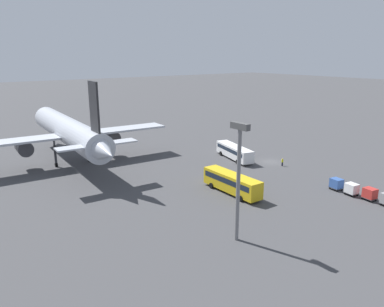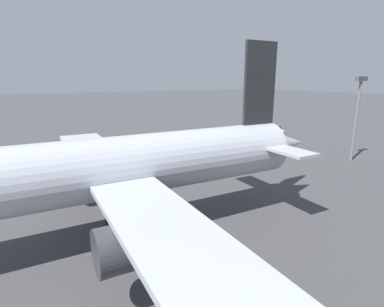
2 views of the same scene
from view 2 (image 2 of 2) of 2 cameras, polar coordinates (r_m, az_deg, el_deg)
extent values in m
plane|color=#424244|center=(70.72, -4.13, 1.83)|extent=(600.00, 600.00, 0.00)
cylinder|color=#B2B7C1|center=(27.26, -18.72, -3.10)|extent=(40.98, 7.88, 5.52)
cone|color=#B2B7C1|center=(37.50, 16.47, 1.61)|extent=(7.45, 5.38, 4.97)
cube|color=#B2B7C1|center=(17.17, -4.07, -15.14)|extent=(6.38, 19.01, 0.44)
cube|color=#B2B7C1|center=(39.36, -18.86, 0.97)|extent=(6.38, 19.01, 0.44)
cube|color=#262628|center=(34.19, 12.79, 12.83)|extent=(4.09, 0.60, 8.83)
cube|color=#B2B7C1|center=(35.18, 12.72, 1.98)|extent=(3.68, 14.49, 0.28)
cylinder|color=#38383D|center=(19.97, -10.81, -16.64)|extent=(5.06, 3.32, 3.04)
cylinder|color=#38383D|center=(36.91, -19.75, -2.73)|extent=(5.06, 3.32, 3.04)
cylinder|color=#38383D|center=(26.31, -11.90, -15.04)|extent=(0.50, 0.50, 4.42)
cylinder|color=black|center=(27.19, -11.71, -18.28)|extent=(0.93, 0.55, 0.90)
cylinder|color=#38383D|center=(32.60, -15.61, -9.36)|extent=(0.50, 0.50, 4.42)
cylinder|color=black|center=(33.32, -15.41, -12.14)|extent=(0.93, 0.55, 0.90)
cube|color=white|center=(63.30, -7.34, 1.94)|extent=(13.01, 5.70, 2.62)
cube|color=#192333|center=(63.20, -7.36, 2.34)|extent=(12.03, 5.49, 0.84)
cylinder|color=black|center=(61.61, -10.66, 0.28)|extent=(1.04, 0.53, 1.00)
cylinder|color=black|center=(64.37, -11.00, 0.85)|extent=(1.04, 0.53, 1.00)
cylinder|color=black|center=(63.03, -3.54, 0.80)|extent=(1.04, 0.53, 1.00)
cylinder|color=black|center=(65.74, -4.17, 1.34)|extent=(1.04, 0.53, 1.00)
cube|color=gold|center=(59.69, 12.78, 1.13)|extent=(12.36, 2.99, 2.94)
cube|color=#192333|center=(59.58, 12.81, 1.61)|extent=(11.37, 3.01, 0.94)
cylinder|color=black|center=(56.48, 10.88, -0.98)|extent=(1.01, 0.32, 1.00)
cylinder|color=black|center=(58.58, 9.03, -0.36)|extent=(1.01, 0.32, 1.00)
cylinder|color=black|center=(61.68, 16.21, -0.03)|extent=(1.01, 0.32, 1.00)
cylinder|color=black|center=(63.61, 14.34, 0.51)|extent=(1.01, 0.32, 1.00)
cube|color=white|center=(87.25, 16.30, 4.06)|extent=(2.68, 1.97, 0.70)
cube|color=#192333|center=(86.90, 16.10, 4.63)|extent=(1.39, 1.44, 1.10)
cylinder|color=black|center=(86.30, 16.04, 3.73)|extent=(0.64, 0.39, 0.60)
cylinder|color=black|center=(87.49, 15.58, 3.90)|extent=(0.64, 0.39, 0.60)
cylinder|color=black|center=(87.14, 17.00, 3.76)|extent=(0.64, 0.39, 0.60)
cylinder|color=black|center=(88.33, 16.53, 3.93)|extent=(0.64, 0.39, 0.60)
cylinder|color=#1E1E2D|center=(72.07, -1.41, 2.44)|extent=(0.32, 0.32, 0.85)
cylinder|color=yellow|center=(71.92, -1.41, 3.02)|extent=(0.38, 0.38, 0.65)
sphere|color=tan|center=(71.84, -1.41, 3.37)|extent=(0.24, 0.24, 0.24)
cube|color=#38383D|center=(84.15, 14.52, 3.66)|extent=(2.22, 1.96, 0.10)
cube|color=gray|center=(84.01, 14.56, 4.23)|extent=(2.12, 1.87, 1.60)
cylinder|color=black|center=(83.23, 14.36, 3.40)|extent=(0.37, 0.17, 0.36)
cylinder|color=black|center=(84.23, 13.84, 3.55)|extent=(0.37, 0.17, 0.36)
cylinder|color=black|center=(84.16, 15.19, 3.46)|extent=(0.37, 0.17, 0.36)
cylinder|color=black|center=(85.15, 14.66, 3.61)|extent=(0.37, 0.17, 0.36)
cube|color=#38383D|center=(82.07, 13.01, 3.49)|extent=(2.22, 1.96, 0.10)
cube|color=#B72D28|center=(81.92, 13.04, 4.08)|extent=(2.12, 1.87, 1.60)
cylinder|color=black|center=(81.16, 12.83, 3.22)|extent=(0.37, 0.17, 0.36)
cylinder|color=black|center=(82.18, 12.31, 3.38)|extent=(0.37, 0.17, 0.36)
cylinder|color=black|center=(82.05, 13.69, 3.29)|extent=(0.37, 0.17, 0.36)
cylinder|color=black|center=(83.06, 13.16, 3.45)|extent=(0.37, 0.17, 0.36)
cube|color=#38383D|center=(79.78, 11.59, 3.27)|extent=(2.22, 1.96, 0.10)
cube|color=silver|center=(79.63, 11.62, 3.87)|extent=(2.12, 1.87, 1.60)
cylinder|color=black|center=(78.88, 11.39, 2.99)|extent=(0.37, 0.17, 0.36)
cylinder|color=black|center=(79.92, 10.87, 3.16)|extent=(0.37, 0.17, 0.36)
cylinder|color=black|center=(79.74, 12.29, 3.06)|extent=(0.37, 0.17, 0.36)
cylinder|color=black|center=(80.77, 11.77, 3.23)|extent=(0.37, 0.17, 0.36)
cube|color=#38383D|center=(77.94, 9.84, 3.10)|extent=(2.22, 1.96, 0.10)
cube|color=#33569E|center=(77.79, 9.86, 3.72)|extent=(2.12, 1.87, 1.60)
cylinder|color=black|center=(77.05, 9.61, 2.81)|extent=(0.37, 0.17, 0.36)
cylinder|color=black|center=(78.11, 9.11, 2.98)|extent=(0.37, 0.17, 0.36)
cylinder|color=black|center=(77.87, 10.55, 2.89)|extent=(0.37, 0.17, 0.36)
cylinder|color=black|center=(78.92, 10.04, 3.06)|extent=(0.37, 0.17, 0.36)
cylinder|color=slate|center=(62.40, 28.73, 5.29)|extent=(0.50, 0.50, 14.51)
cube|color=#4C4C4C|center=(61.94, 29.57, 12.28)|extent=(2.80, 0.70, 0.80)
camera|label=1|loc=(86.18, 60.43, 12.71)|focal=35.00mm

